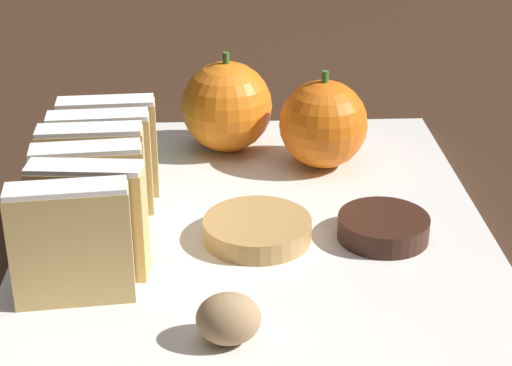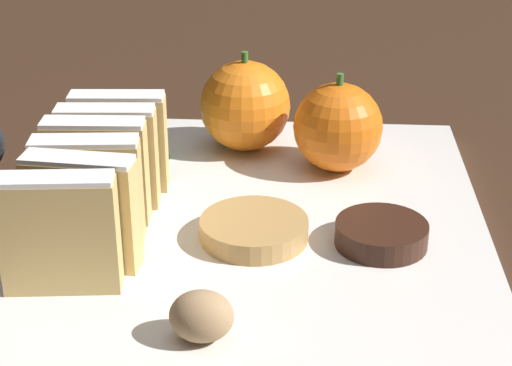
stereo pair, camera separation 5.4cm
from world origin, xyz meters
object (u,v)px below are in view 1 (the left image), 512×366
at_px(orange_far, 323,124).
at_px(walnut, 228,319).
at_px(orange_near, 227,106).
at_px(chocolate_cookie, 383,227).

relative_size(orange_far, walnut, 2.18).
height_order(orange_near, walnut, orange_near).
relative_size(orange_near, walnut, 2.31).
bearing_deg(chocolate_cookie, orange_near, 123.17).
bearing_deg(orange_far, chocolate_cookie, -77.24).
distance_m(orange_near, walnut, 0.25).
height_order(orange_far, chocolate_cookie, orange_far).
bearing_deg(orange_near, chocolate_cookie, -56.83).
height_order(orange_near, orange_far, orange_near).
xyz_separation_m(orange_far, walnut, (-0.07, -0.22, -0.02)).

